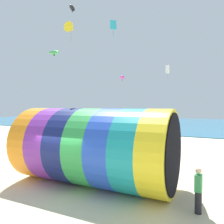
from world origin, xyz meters
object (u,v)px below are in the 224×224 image
(giant_inflatable_tube, at_px, (94,147))
(kite_black_parafoil, at_px, (72,8))
(kite_green_parafoil, at_px, (54,52))
(kite_yellow_delta, at_px, (71,28))
(kite_cyan_diamond, at_px, (113,25))
(kite_magenta_parafoil, at_px, (122,77))
(kite_white_diamond, at_px, (167,70))
(kite_handler, at_px, (198,190))
(bystander_near_water, at_px, (53,134))

(giant_inflatable_tube, height_order, kite_black_parafoil, kite_black_parafoil)
(giant_inflatable_tube, distance_m, kite_green_parafoil, 8.13)
(giant_inflatable_tube, xyz_separation_m, kite_black_parafoil, (-3.94, 3.53, 8.86))
(kite_yellow_delta, distance_m, kite_cyan_diamond, 4.62)
(kite_green_parafoil, distance_m, kite_cyan_diamond, 11.09)
(kite_yellow_delta, distance_m, kite_magenta_parafoil, 8.55)
(kite_black_parafoil, xyz_separation_m, kite_white_diamond, (3.64, 13.38, -2.60))
(giant_inflatable_tube, height_order, kite_handler, giant_inflatable_tube)
(kite_handler, bearing_deg, kite_cyan_diamond, 127.04)
(kite_yellow_delta, xyz_separation_m, kite_cyan_diamond, (3.51, 2.92, 0.70))
(kite_cyan_diamond, xyz_separation_m, bystander_near_water, (-5.83, -3.21, -11.96))
(kite_green_parafoil, relative_size, bystander_near_water, 0.52)
(kite_magenta_parafoil, relative_size, kite_white_diamond, 0.61)
(kite_black_parafoil, height_order, kite_green_parafoil, kite_black_parafoil)
(kite_handler, xyz_separation_m, kite_white_diamond, (-5.14, 17.68, 7.28))
(kite_cyan_diamond, bearing_deg, giant_inflatable_tube, -67.28)
(kite_black_parafoil, relative_size, kite_white_diamond, 0.55)
(kite_yellow_delta, relative_size, kite_white_diamond, 1.23)
(kite_black_parafoil, height_order, kite_white_diamond, kite_black_parafoil)
(kite_magenta_parafoil, bearing_deg, kite_cyan_diamond, 126.41)
(kite_white_diamond, relative_size, kite_cyan_diamond, 0.94)
(kite_green_parafoil, relative_size, kite_yellow_delta, 0.39)
(giant_inflatable_tube, relative_size, kite_cyan_diamond, 4.39)
(kite_magenta_parafoil, xyz_separation_m, kite_cyan_diamond, (-2.83, 3.84, 6.35))
(kite_magenta_parafoil, distance_m, bystander_near_water, 10.34)
(giant_inflatable_tube, bearing_deg, kite_white_diamond, 91.03)
(kite_handler, height_order, bystander_near_water, kite_handler)
(kite_green_parafoil, xyz_separation_m, bystander_near_water, (-6.12, 6.60, -6.80))
(kite_green_parafoil, relative_size, kite_cyan_diamond, 0.46)
(giant_inflatable_tube, bearing_deg, kite_handler, -9.07)
(kite_green_parafoil, bearing_deg, giant_inflatable_tube, -29.64)
(kite_cyan_diamond, distance_m, bystander_near_water, 13.69)
(kite_handler, xyz_separation_m, kite_yellow_delta, (-13.65, 10.52, 11.22))
(kite_green_parafoil, height_order, kite_magenta_parafoil, kite_green_parafoil)
(kite_black_parafoil, bearing_deg, kite_white_diamond, 74.78)
(kite_magenta_parafoil, bearing_deg, kite_white_diamond, 75.02)
(kite_handler, relative_size, kite_yellow_delta, 0.80)
(kite_yellow_delta, bearing_deg, kite_white_diamond, 40.09)
(kite_handler, xyz_separation_m, kite_black_parafoil, (-8.78, 4.30, 9.88))
(kite_green_parafoil, bearing_deg, kite_white_diamond, 71.48)
(kite_white_diamond, height_order, kite_cyan_diamond, kite_cyan_diamond)
(kite_handler, bearing_deg, kite_magenta_parafoil, 127.29)
(kite_handler, xyz_separation_m, kite_magenta_parafoil, (-7.31, 9.59, 5.56))
(giant_inflatable_tube, bearing_deg, kite_magenta_parafoil, 105.63)
(giant_inflatable_tube, bearing_deg, kite_green_parafoil, 150.36)
(giant_inflatable_tube, xyz_separation_m, bystander_near_water, (-11.13, 9.46, -1.07))
(kite_cyan_diamond, relative_size, bystander_near_water, 1.13)
(giant_inflatable_tube, height_order, kite_white_diamond, kite_white_diamond)
(giant_inflatable_tube, height_order, bystander_near_water, giant_inflatable_tube)
(giant_inflatable_tube, bearing_deg, kite_cyan_diamond, 112.72)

